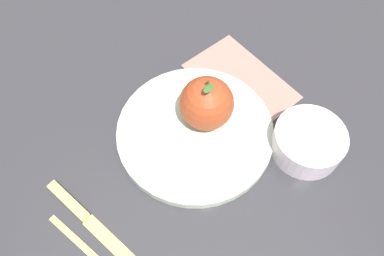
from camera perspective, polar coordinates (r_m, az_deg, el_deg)
The scene contains 6 objects.
ground_plane at distance 0.58m, azimuth -2.57°, elevation -4.61°, with size 2.40×2.40×0.00m, color #2D2D33.
dinner_plate at distance 0.60m, azimuth -0.00°, elevation -0.55°, with size 0.25×0.25×0.02m.
apple at distance 0.57m, azimuth 1.72°, elevation 3.73°, with size 0.08×0.08×0.10m.
side_bowl at distance 0.59m, azimuth 16.97°, elevation -2.25°, with size 0.11×0.11×0.04m.
knife at distance 0.56m, azimuth -15.71°, elevation -13.65°, with size 0.16×0.16×0.01m.
linen_napkin at distance 0.67m, azimuth 6.97°, elevation 7.11°, with size 0.12×0.19×0.00m, color gray.
Camera 1 is at (0.26, 0.00, 0.52)m, focal length 35.07 mm.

